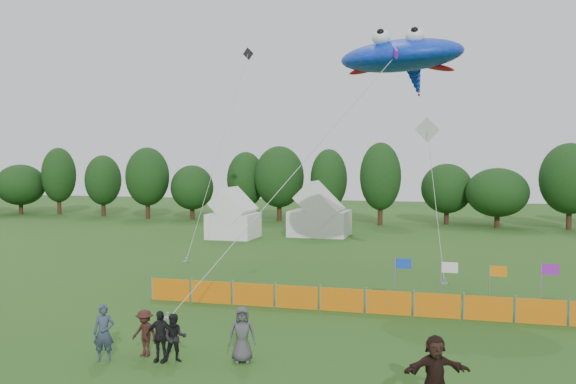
% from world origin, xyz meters
% --- Properties ---
extents(ground, '(160.00, 160.00, 0.00)m').
position_xyz_m(ground, '(0.00, 0.00, 0.00)').
color(ground, '#234C16').
rests_on(ground, ground).
extents(treeline, '(104.57, 8.78, 8.36)m').
position_xyz_m(treeline, '(1.61, 44.93, 4.18)').
color(treeline, '#382314').
rests_on(treeline, ground).
extents(tent_left, '(3.78, 3.78, 3.33)m').
position_xyz_m(tent_left, '(-11.39, 30.53, 1.68)').
color(tent_left, white).
rests_on(tent_left, ground).
extents(tent_right, '(4.95, 3.96, 3.49)m').
position_xyz_m(tent_right, '(-4.85, 33.86, 1.76)').
color(tent_right, silver).
rests_on(tent_right, ground).
extents(barrier_fence, '(19.90, 0.06, 1.00)m').
position_xyz_m(barrier_fence, '(2.90, 7.78, 0.50)').
color(barrier_fence, '#D2690B').
rests_on(barrier_fence, ground).
extents(flag_row, '(8.73, 0.56, 2.25)m').
position_xyz_m(flag_row, '(8.16, 9.14, 1.45)').
color(flag_row, gray).
rests_on(flag_row, ground).
extents(spectator_a, '(0.78, 0.62, 1.85)m').
position_xyz_m(spectator_a, '(-4.29, -0.90, 0.93)').
color(spectator_a, '#2F394E').
rests_on(spectator_a, ground).
extents(spectator_b, '(0.94, 0.85, 1.57)m').
position_xyz_m(spectator_b, '(-2.04, -0.38, 0.78)').
color(spectator_b, black).
rests_on(spectator_b, ground).
extents(spectator_c, '(1.12, 0.82, 1.56)m').
position_xyz_m(spectator_c, '(-3.27, -0.08, 0.78)').
color(spectator_c, '#371916').
rests_on(spectator_c, ground).
extents(spectator_d, '(0.98, 0.43, 1.66)m').
position_xyz_m(spectator_d, '(-2.51, -0.47, 0.83)').
color(spectator_d, black).
rests_on(spectator_d, ground).
extents(spectator_e, '(1.02, 0.83, 1.80)m').
position_xyz_m(spectator_e, '(0.06, 0.18, 0.90)').
color(spectator_e, '#414145').
rests_on(spectator_e, ground).
extents(spectator_f, '(1.87, 1.18, 1.92)m').
position_xyz_m(spectator_f, '(6.22, -2.03, 0.96)').
color(spectator_f, black).
rests_on(spectator_f, ground).
extents(stingray_kite, '(12.49, 19.14, 13.06)m').
position_xyz_m(stingray_kite, '(3.68, 15.20, 11.84)').
color(stingray_kite, '#103BEE').
rests_on(stingray_kite, ground).
extents(small_kite_white, '(2.01, 3.49, 8.91)m').
position_xyz_m(small_kite_white, '(5.10, 17.46, 6.42)').
color(small_kite_white, silver).
rests_on(small_kite_white, ground).
extents(small_kite_dark, '(1.62, 9.68, 14.96)m').
position_xyz_m(small_kite_dark, '(-9.39, 23.68, 8.77)').
color(small_kite_dark, black).
rests_on(small_kite_dark, ground).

